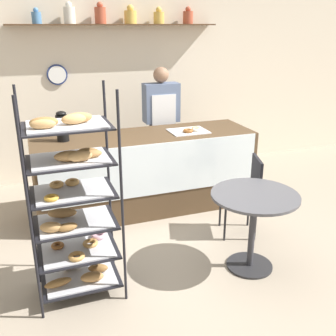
{
  "coord_description": "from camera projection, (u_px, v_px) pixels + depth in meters",
  "views": [
    {
      "loc": [
        -1.27,
        -3.08,
        2.18
      ],
      "look_at": [
        0.0,
        0.43,
        0.8
      ],
      "focal_mm": 42.0,
      "sensor_mm": 36.0,
      "label": 1
    }
  ],
  "objects": [
    {
      "name": "back_wall",
      "position": [
        117.0,
        83.0,
        5.71
      ],
      "size": [
        10.0,
        0.3,
        2.7
      ],
      "color": "beige",
      "rests_on": "ground_plane"
    },
    {
      "name": "coffee_carafe",
      "position": [
        62.0,
        127.0,
        4.34
      ],
      "size": [
        0.13,
        0.13,
        0.34
      ],
      "color": "black",
      "rests_on": "display_counter"
    },
    {
      "name": "display_counter",
      "position": [
        146.0,
        172.0,
        4.8
      ],
      "size": [
        2.62,
        0.79,
        0.94
      ],
      "color": "#4C3823",
      "rests_on": "ground_plane"
    },
    {
      "name": "ground_plane",
      "position": [
        183.0,
        258.0,
        3.88
      ],
      "size": [
        14.0,
        14.0,
        0.0
      ],
      "primitive_type": "plane",
      "color": "gray"
    },
    {
      "name": "pastry_rack",
      "position": [
        74.0,
        204.0,
        3.12
      ],
      "size": [
        0.69,
        0.51,
        1.75
      ],
      "color": "black",
      "rests_on": "ground_plane"
    },
    {
      "name": "cafe_chair",
      "position": [
        247.0,
        188.0,
        4.18
      ],
      "size": [
        0.48,
        0.48,
        0.87
      ],
      "rotation": [
        0.0,
        0.0,
        4.39
      ],
      "color": "black",
      "rests_on": "ground_plane"
    },
    {
      "name": "person_worker",
      "position": [
        161.0,
        124.0,
        5.33
      ],
      "size": [
        0.47,
        0.23,
        1.65
      ],
      "color": "#282833",
      "rests_on": "ground_plane"
    },
    {
      "name": "cafe_table",
      "position": [
        254.0,
        212.0,
        3.56
      ],
      "size": [
        0.79,
        0.79,
        0.75
      ],
      "color": "#262628",
      "rests_on": "ground_plane"
    },
    {
      "name": "donut_tray_counter",
      "position": [
        190.0,
        131.0,
        4.76
      ],
      "size": [
        0.45,
        0.36,
        0.05
      ],
      "color": "silver",
      "rests_on": "display_counter"
    }
  ]
}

